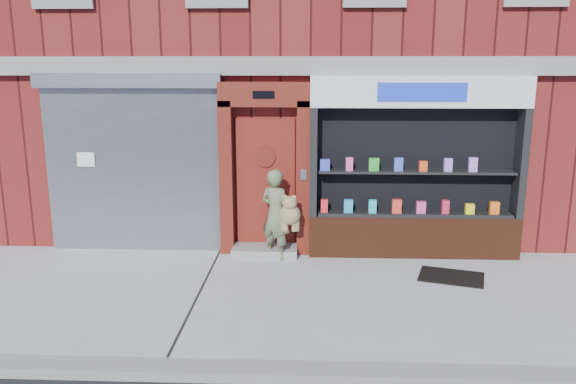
{
  "coord_description": "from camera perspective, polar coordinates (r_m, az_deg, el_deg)",
  "views": [
    {
      "loc": [
        0.02,
        -7.38,
        3.15
      ],
      "look_at": [
        -0.33,
        1.0,
        1.26
      ],
      "focal_mm": 35.0,
      "sensor_mm": 36.0,
      "label": 1
    }
  ],
  "objects": [
    {
      "name": "building",
      "position": [
        13.4,
        2.37,
        16.31
      ],
      "size": [
        12.0,
        8.16,
        8.0
      ],
      "color": "maroon",
      "rests_on": "ground"
    },
    {
      "name": "woman",
      "position": [
        9.23,
        -1.02,
        -2.26
      ],
      "size": [
        0.74,
        0.6,
        1.52
      ],
      "color": "#5F6A45",
      "rests_on": "ground"
    },
    {
      "name": "red_door_bay",
      "position": [
        9.42,
        -2.36,
        2.32
      ],
      "size": [
        1.52,
        0.58,
        2.9
      ],
      "color": "#59170F",
      "rests_on": "ground"
    },
    {
      "name": "pharmacy_bay",
      "position": [
        9.52,
        12.78,
        1.6
      ],
      "size": [
        3.5,
        0.41,
        3.0
      ],
      "color": "#522413",
      "rests_on": "ground"
    },
    {
      "name": "doormat",
      "position": [
        9.0,
        16.26,
        -8.26
      ],
      "size": [
        1.1,
        0.91,
        0.02
      ],
      "primitive_type": "cube",
      "rotation": [
        0.0,
        0.0,
        -0.3
      ],
      "color": "black",
      "rests_on": "ground"
    },
    {
      "name": "ground",
      "position": [
        8.02,
        2.08,
        -10.45
      ],
      "size": [
        80.0,
        80.0,
        0.0
      ],
      "primitive_type": "plane",
      "color": "#9E9E99",
      "rests_on": "ground"
    },
    {
      "name": "shutter_bay",
      "position": [
        9.88,
        -15.49,
        3.9
      ],
      "size": [
        3.1,
        0.3,
        3.04
      ],
      "color": "gray",
      "rests_on": "ground"
    },
    {
      "name": "curb",
      "position": [
        6.07,
        1.96,
        -17.92
      ],
      "size": [
        60.0,
        0.3,
        0.12
      ],
      "primitive_type": "cube",
      "color": "gray",
      "rests_on": "ground"
    }
  ]
}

